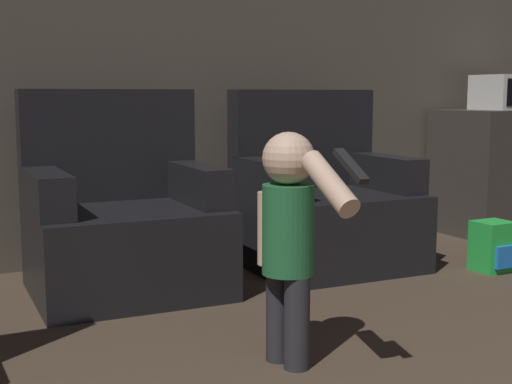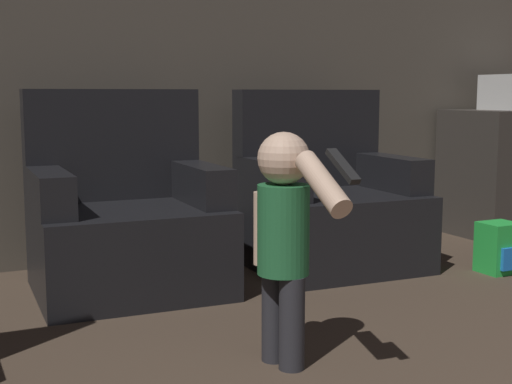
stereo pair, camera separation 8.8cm
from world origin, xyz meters
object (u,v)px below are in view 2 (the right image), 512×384
object	(u,v)px
armchair_right	(327,207)
toy_backpack	(499,248)
armchair_left	(126,223)
person_toddler	(284,230)

from	to	relation	value
armchair_right	toy_backpack	distance (m)	0.98
armchair_left	person_toddler	xyz separation A→B (m)	(0.24, -1.28, 0.16)
armchair_left	armchair_right	world-z (taller)	same
armchair_left	armchair_right	distance (m)	1.20
person_toddler	toy_backpack	size ratio (longest dim) A/B	3.04
armchair_left	toy_backpack	distance (m)	2.06
armchair_left	armchair_right	xyz separation A→B (m)	(1.20, 0.00, 0.00)
armchair_right	toy_backpack	xyz separation A→B (m)	(0.77, -0.57, -0.20)
toy_backpack	person_toddler	bearing A→B (deg)	-157.94
armchair_right	person_toddler	xyz separation A→B (m)	(-0.96, -1.28, 0.16)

